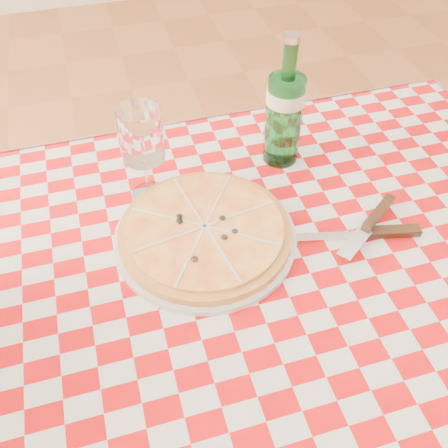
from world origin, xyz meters
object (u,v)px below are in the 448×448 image
object	(u,v)px
water_bottle	(285,102)
wine_glass	(144,155)
dining_table	(244,304)
pizza_plate	(205,231)

from	to	relation	value
water_bottle	wine_glass	xyz separation A→B (m)	(-0.28, -0.04, -0.04)
dining_table	pizza_plate	world-z (taller)	pizza_plate
dining_table	pizza_plate	distance (m)	0.16
dining_table	wine_glass	world-z (taller)	wine_glass
water_bottle	dining_table	bearing A→B (deg)	-121.41
water_bottle	wine_glass	distance (m)	0.29
dining_table	water_bottle	world-z (taller)	water_bottle
pizza_plate	wine_glass	world-z (taller)	wine_glass
pizza_plate	water_bottle	distance (m)	0.30
dining_table	water_bottle	bearing A→B (deg)	58.59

